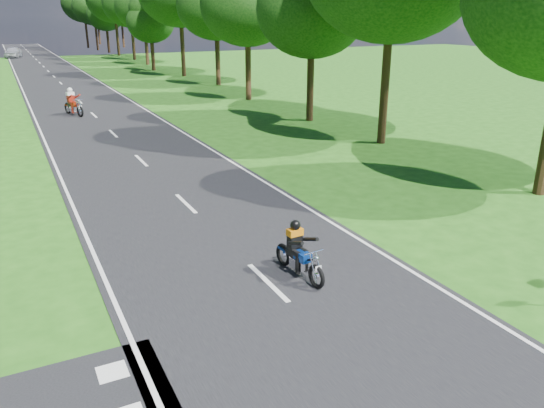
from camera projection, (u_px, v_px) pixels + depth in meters
ground at (313, 326)px, 10.40m from camera, size 160.00×160.00×0.00m
main_road at (54, 77)px, 52.47m from camera, size 7.00×140.00×0.02m
road_markings at (54, 78)px, 50.83m from camera, size 7.40×140.00×0.01m
rider_near_blue at (299, 250)px, 12.15m from camera, size 0.69×1.65×1.34m
rider_far_red at (73, 102)px, 31.89m from camera, size 1.26×2.10×1.66m
distant_car at (13, 52)px, 75.67m from camera, size 2.80×4.80×1.53m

